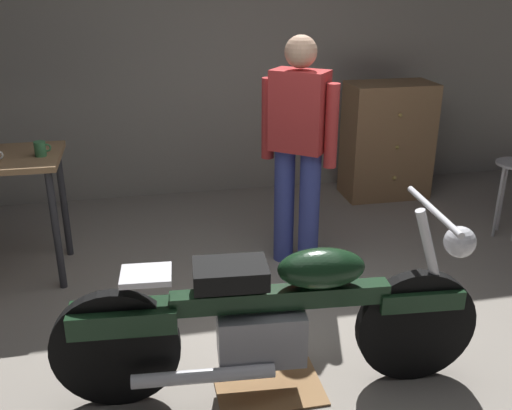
{
  "coord_description": "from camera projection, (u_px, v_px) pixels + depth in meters",
  "views": [
    {
      "loc": [
        -0.76,
        -2.72,
        2.06
      ],
      "look_at": [
        -0.05,
        0.7,
        0.65
      ],
      "focal_mm": 40.81,
      "sensor_mm": 36.0,
      "label": 1
    }
  ],
  "objects": [
    {
      "name": "person_standing",
      "position": [
        298.0,
        144.0,
        4.1
      ],
      "size": [
        0.47,
        0.41,
        1.67
      ],
      "rotation": [
        0.0,
        0.0,
        2.47
      ],
      "color": "#3D479D",
      "rests_on": "ground_plane"
    },
    {
      "name": "back_wall",
      "position": [
        216.0,
        30.0,
        5.34
      ],
      "size": [
        8.0,
        0.12,
        3.1
      ],
      "primitive_type": "cube",
      "color": "gray",
      "rests_on": "ground_plane"
    },
    {
      "name": "motorcycle",
      "position": [
        274.0,
        315.0,
        2.92
      ],
      "size": [
        2.19,
        0.6,
        1.0
      ],
      "rotation": [
        0.0,
        0.0,
        -0.07
      ],
      "color": "black",
      "rests_on": "ground_plane"
    },
    {
      "name": "mug_green_speckled",
      "position": [
        41.0,
        149.0,
        3.89
      ],
      "size": [
        0.11,
        0.08,
        0.1
      ],
      "color": "#3D7F4C",
      "rests_on": "workbench"
    },
    {
      "name": "drip_tray",
      "position": [
        269.0,
        387.0,
        3.09
      ],
      "size": [
        0.56,
        0.4,
        0.01
      ],
      "primitive_type": "cube",
      "color": "olive",
      "rests_on": "ground_plane"
    },
    {
      "name": "ground_plane",
      "position": [
        289.0,
        352.0,
        3.38
      ],
      "size": [
        12.0,
        12.0,
        0.0
      ],
      "primitive_type": "plane",
      "color": "gray"
    },
    {
      "name": "wooden_dresser",
      "position": [
        387.0,
        141.0,
        5.56
      ],
      "size": [
        0.8,
        0.47,
        1.1
      ],
      "color": "#99724C",
      "rests_on": "ground_plane"
    }
  ]
}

